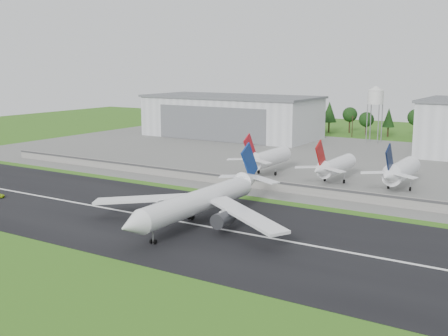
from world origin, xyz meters
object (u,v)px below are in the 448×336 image
Objects in this scene: main_airliner at (197,207)px; parked_jet_red_a at (265,159)px; parked_jet_navy at (399,171)px; parked_jet_red_b at (333,166)px.

main_airliner is 1.89× the size of parked_jet_red_a.
parked_jet_red_a is at bearing -179.98° from parked_jet_navy.
parked_jet_red_a reaches higher than parked_jet_red_b.
main_airliner is 74.33m from parked_jet_navy.
main_airliner is at bearing -98.43° from parked_jet_red_b.
main_airliner is 67.71m from parked_jet_red_b.
parked_jet_navy is at bearing 0.02° from parked_jet_red_a.
main_airliner is 1.89× the size of parked_jet_red_b.
parked_jet_red_b is (9.92, 66.97, 1.09)m from main_airliner.
parked_jet_red_a is at bearing 179.89° from parked_jet_red_b.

